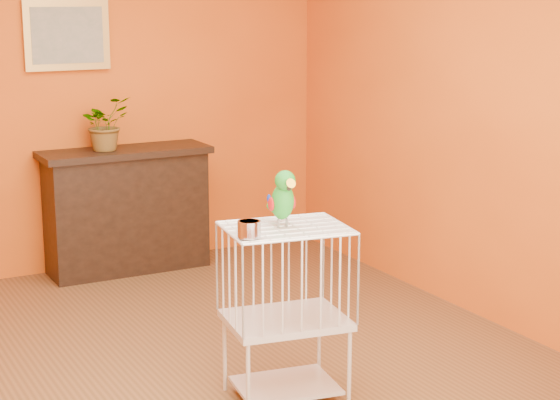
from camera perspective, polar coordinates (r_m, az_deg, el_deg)
ground at (r=5.28m, az=-5.31°, el=-10.39°), size 4.50×4.50×0.00m
room_shell at (r=4.88m, az=-5.69°, el=6.99°), size 4.50×4.50×4.50m
console_cabinet at (r=7.06m, az=-9.33°, el=-0.60°), size 1.25×0.45×0.93m
potted_plant at (r=6.88m, az=-10.52°, el=4.20°), size 0.47×0.49×0.30m
framed_picture at (r=6.97m, az=-12.86°, el=9.77°), size 0.62×0.04×0.50m
birdcage at (r=4.76m, az=0.35°, el=-6.80°), size 0.65×0.54×0.91m
feed_cup at (r=4.42m, az=-1.89°, el=-1.78°), size 0.11×0.11×0.08m
parrot at (r=4.61m, az=0.16°, el=0.15°), size 0.14×0.26×0.29m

